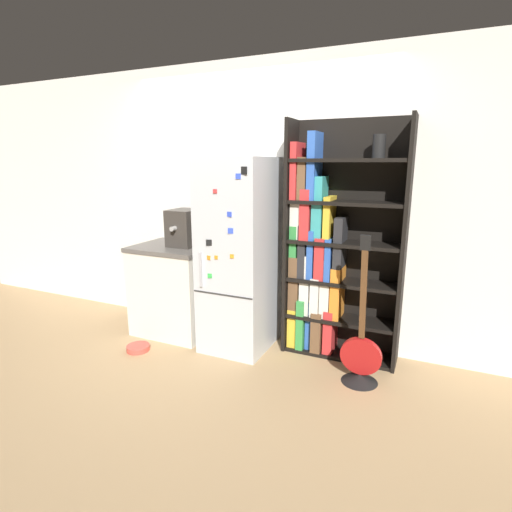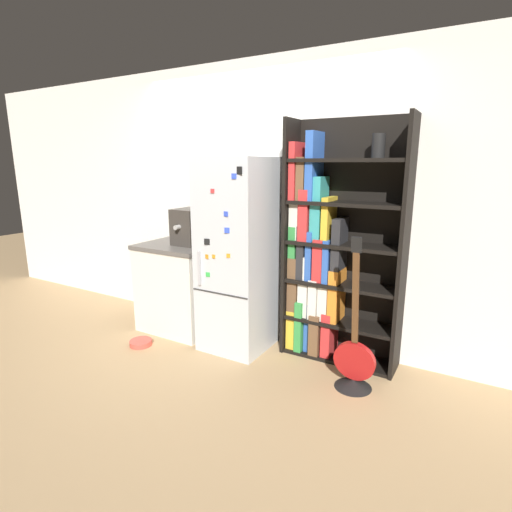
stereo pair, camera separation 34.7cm
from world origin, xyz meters
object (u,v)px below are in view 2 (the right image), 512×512
Objects in this scene: refrigerator at (240,255)px; guitar at (354,367)px; espresso_machine at (190,227)px; pet_bowl at (141,342)px; bookshelf at (328,256)px.

refrigerator is 1.36m from guitar.
pet_bowl is at bearing -106.38° from espresso_machine.
espresso_machine is (-1.39, -0.14, 0.16)m from bookshelf.
refrigerator is 0.66m from espresso_machine.
pet_bowl is at bearing -171.73° from guitar.
espresso_machine is 2.01m from guitar.
refrigerator is 0.85× the size of bookshelf.
refrigerator reaches higher than espresso_machine.
bookshelf is 1.92m from pet_bowl.
pet_bowl is (-1.55, -0.71, -0.88)m from bookshelf.
pet_bowl is (-0.17, -0.57, -1.04)m from espresso_machine.
refrigerator reaches higher than guitar.
espresso_machine reaches higher than guitar.
bookshelf is 1.40m from espresso_machine.
guitar is 5.70× the size of pet_bowl.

